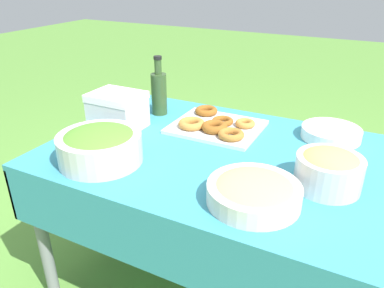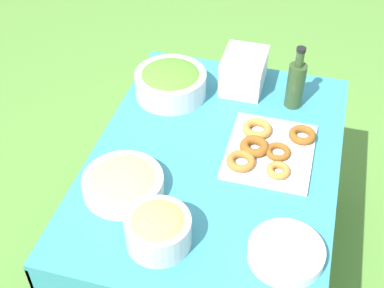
{
  "view_description": "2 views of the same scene",
  "coord_description": "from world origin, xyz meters",
  "px_view_note": "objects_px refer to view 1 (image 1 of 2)",
  "views": [
    {
      "loc": [
        0.53,
        -1.23,
        1.36
      ],
      "look_at": [
        -0.08,
        -0.04,
        0.72
      ],
      "focal_mm": 35.0,
      "sensor_mm": 36.0,
      "label": 1
    },
    {
      "loc": [
        1.46,
        0.31,
        2.12
      ],
      "look_at": [
        0.05,
        -0.08,
        0.79
      ],
      "focal_mm": 50.0,
      "sensor_mm": 36.0,
      "label": 2
    }
  ],
  "objects_px": {
    "olive_oil_bottle": "(159,92)",
    "fruit_bowl": "(329,169)",
    "pasta_bowl": "(254,192)",
    "donut_platter": "(216,125)",
    "plate_stack": "(331,133)",
    "salad_bowl": "(100,145)",
    "cooler_box": "(118,110)"
  },
  "relations": [
    {
      "from": "pasta_bowl",
      "to": "olive_oil_bottle",
      "type": "relative_size",
      "value": 1.03
    },
    {
      "from": "olive_oil_bottle",
      "to": "fruit_bowl",
      "type": "distance_m",
      "value": 0.91
    },
    {
      "from": "fruit_bowl",
      "to": "olive_oil_bottle",
      "type": "bearing_deg",
      "value": 158.74
    },
    {
      "from": "salad_bowl",
      "to": "cooler_box",
      "type": "distance_m",
      "value": 0.33
    },
    {
      "from": "olive_oil_bottle",
      "to": "cooler_box",
      "type": "bearing_deg",
      "value": -107.28
    },
    {
      "from": "plate_stack",
      "to": "cooler_box",
      "type": "xyz_separation_m",
      "value": [
        -0.87,
        -0.31,
        0.06
      ]
    },
    {
      "from": "salad_bowl",
      "to": "olive_oil_bottle",
      "type": "relative_size",
      "value": 1.09
    },
    {
      "from": "pasta_bowl",
      "to": "donut_platter",
      "type": "bearing_deg",
      "value": 125.54
    },
    {
      "from": "salad_bowl",
      "to": "plate_stack",
      "type": "bearing_deg",
      "value": 39.67
    },
    {
      "from": "salad_bowl",
      "to": "olive_oil_bottle",
      "type": "xyz_separation_m",
      "value": [
        -0.07,
        0.53,
        0.04
      ]
    },
    {
      "from": "plate_stack",
      "to": "olive_oil_bottle",
      "type": "xyz_separation_m",
      "value": [
        -0.8,
        -0.08,
        0.09
      ]
    },
    {
      "from": "donut_platter",
      "to": "olive_oil_bottle",
      "type": "distance_m",
      "value": 0.34
    },
    {
      "from": "pasta_bowl",
      "to": "fruit_bowl",
      "type": "bearing_deg",
      "value": 46.06
    },
    {
      "from": "salad_bowl",
      "to": "pasta_bowl",
      "type": "relative_size",
      "value": 1.06
    },
    {
      "from": "donut_platter",
      "to": "cooler_box",
      "type": "bearing_deg",
      "value": -155.84
    },
    {
      "from": "pasta_bowl",
      "to": "fruit_bowl",
      "type": "height_order",
      "value": "fruit_bowl"
    },
    {
      "from": "fruit_bowl",
      "to": "cooler_box",
      "type": "bearing_deg",
      "value": 174.02
    },
    {
      "from": "plate_stack",
      "to": "cooler_box",
      "type": "distance_m",
      "value": 0.93
    },
    {
      "from": "donut_platter",
      "to": "olive_oil_bottle",
      "type": "relative_size",
      "value": 1.36
    },
    {
      "from": "salad_bowl",
      "to": "olive_oil_bottle",
      "type": "bearing_deg",
      "value": 97.34
    },
    {
      "from": "plate_stack",
      "to": "salad_bowl",
      "type": "bearing_deg",
      "value": -140.33
    },
    {
      "from": "plate_stack",
      "to": "cooler_box",
      "type": "bearing_deg",
      "value": -160.23
    },
    {
      "from": "salad_bowl",
      "to": "plate_stack",
      "type": "distance_m",
      "value": 0.95
    },
    {
      "from": "donut_platter",
      "to": "plate_stack",
      "type": "height_order",
      "value": "donut_platter"
    },
    {
      "from": "pasta_bowl",
      "to": "fruit_bowl",
      "type": "relative_size",
      "value": 1.35
    },
    {
      "from": "fruit_bowl",
      "to": "cooler_box",
      "type": "height_order",
      "value": "cooler_box"
    },
    {
      "from": "salad_bowl",
      "to": "donut_platter",
      "type": "distance_m",
      "value": 0.54
    },
    {
      "from": "pasta_bowl",
      "to": "cooler_box",
      "type": "bearing_deg",
      "value": 158.41
    },
    {
      "from": "salad_bowl",
      "to": "cooler_box",
      "type": "bearing_deg",
      "value": 115.59
    },
    {
      "from": "donut_platter",
      "to": "cooler_box",
      "type": "relative_size",
      "value": 1.71
    },
    {
      "from": "pasta_bowl",
      "to": "donut_platter",
      "type": "distance_m",
      "value": 0.58
    },
    {
      "from": "pasta_bowl",
      "to": "cooler_box",
      "type": "relative_size",
      "value": 1.29
    }
  ]
}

